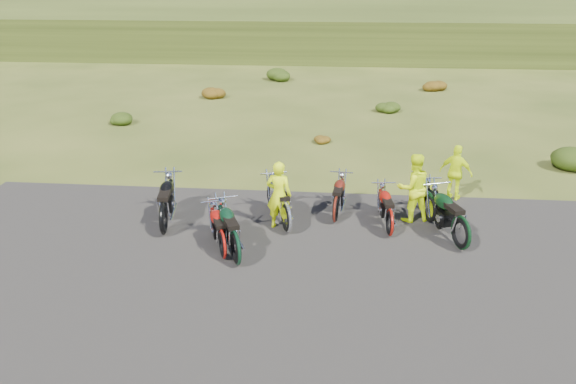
# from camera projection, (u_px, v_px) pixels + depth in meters

# --- Properties ---
(ground) EXTENTS (300.00, 300.00, 0.00)m
(ground) POSITION_uv_depth(u_px,v_px,m) (322.00, 258.00, 12.94)
(ground) COLOR #344316
(ground) RESTS_ON ground
(gravel_pad) EXTENTS (20.00, 12.00, 0.04)m
(gravel_pad) POSITION_uv_depth(u_px,v_px,m) (319.00, 306.00, 11.09)
(gravel_pad) COLOR black
(gravel_pad) RESTS_ON ground
(hill_slope) EXTENTS (300.00, 45.97, 9.37)m
(hill_slope) POSITION_uv_depth(u_px,v_px,m) (339.00, 32.00, 59.21)
(hill_slope) COLOR #2B3612
(hill_slope) RESTS_ON ground
(hill_plateau) EXTENTS (300.00, 90.00, 9.17)m
(hill_plateau) POSITION_uv_depth(u_px,v_px,m) (341.00, 2.00, 114.74)
(hill_plateau) COLOR #2B3612
(hill_plateau) RESTS_ON ground
(shrub_1) EXTENTS (1.03, 1.03, 0.61)m
(shrub_1) POSITION_uv_depth(u_px,v_px,m) (120.00, 117.00, 24.06)
(shrub_1) COLOR #1D370D
(shrub_1) RESTS_ON ground
(shrub_2) EXTENTS (1.30, 1.30, 0.77)m
(shrub_2) POSITION_uv_depth(u_px,v_px,m) (213.00, 91.00, 28.69)
(shrub_2) COLOR #62320C
(shrub_2) RESTS_ON ground
(shrub_3) EXTENTS (1.56, 1.56, 0.92)m
(shrub_3) POSITION_uv_depth(u_px,v_px,m) (280.00, 73.00, 33.32)
(shrub_3) COLOR #1D370D
(shrub_3) RESTS_ON ground
(shrub_4) EXTENTS (0.77, 0.77, 0.45)m
(shrub_4) POSITION_uv_depth(u_px,v_px,m) (320.00, 137.00, 21.41)
(shrub_4) COLOR #62320C
(shrub_4) RESTS_ON ground
(shrub_5) EXTENTS (1.03, 1.03, 0.61)m
(shrub_5) POSITION_uv_depth(u_px,v_px,m) (387.00, 106.00, 26.04)
(shrub_5) COLOR #1D370D
(shrub_5) RESTS_ON ground
(shrub_6) EXTENTS (1.30, 1.30, 0.77)m
(shrub_6) POSITION_uv_depth(u_px,v_px,m) (434.00, 84.00, 30.67)
(shrub_6) COLOR #62320C
(shrub_6) RESTS_ON ground
(motorcycle_0) EXTENTS (1.14, 2.44, 1.23)m
(motorcycle_0) POSITION_uv_depth(u_px,v_px,m) (165.00, 235.00, 14.07)
(motorcycle_0) COLOR black
(motorcycle_0) RESTS_ON ground
(motorcycle_1) EXTENTS (1.31, 2.03, 1.01)m
(motorcycle_1) POSITION_uv_depth(u_px,v_px,m) (223.00, 259.00, 12.90)
(motorcycle_1) COLOR #9A110B
(motorcycle_1) RESTS_ON ground
(motorcycle_2) EXTENTS (1.56, 2.34, 1.17)m
(motorcycle_2) POSITION_uv_depth(u_px,v_px,m) (237.00, 265.00, 12.63)
(motorcycle_2) COLOR black
(motorcycle_2) RESTS_ON ground
(motorcycle_3) EXTENTS (1.51, 2.38, 1.18)m
(motorcycle_3) POSITION_uv_depth(u_px,v_px,m) (286.00, 233.00, 14.16)
(motorcycle_3) COLOR #BBBCC0
(motorcycle_3) RESTS_ON ground
(motorcycle_4) EXTENTS (0.88, 2.03, 1.03)m
(motorcycle_4) POSITION_uv_depth(u_px,v_px,m) (335.00, 223.00, 14.73)
(motorcycle_4) COLOR #56170E
(motorcycle_4) RESTS_ON ground
(motorcycle_5) EXTENTS (0.89, 2.00, 1.01)m
(motorcycle_5) POSITION_uv_depth(u_px,v_px,m) (438.00, 230.00, 14.34)
(motorcycle_5) COLOR black
(motorcycle_5) RESTS_ON ground
(motorcycle_6) EXTENTS (0.87, 2.01, 1.02)m
(motorcycle_6) POSITION_uv_depth(u_px,v_px,m) (389.00, 236.00, 13.98)
(motorcycle_6) COLOR maroon
(motorcycle_6) RESTS_ON ground
(motorcycle_7) EXTENTS (1.51, 2.45, 1.22)m
(motorcycle_7) POSITION_uv_depth(u_px,v_px,m) (459.00, 249.00, 13.31)
(motorcycle_7) COLOR black
(motorcycle_7) RESTS_ON ground
(person_middle) EXTENTS (0.71, 0.53, 1.78)m
(person_middle) POSITION_uv_depth(u_px,v_px,m) (279.00, 196.00, 14.08)
(person_middle) COLOR #D0E80C
(person_middle) RESTS_ON ground
(person_right_a) EXTENTS (1.05, 0.93, 1.83)m
(person_right_a) POSITION_uv_depth(u_px,v_px,m) (413.00, 189.00, 14.50)
(person_right_a) COLOR #D0E80C
(person_right_a) RESTS_ON ground
(person_right_b) EXTENTS (1.01, 0.80, 1.61)m
(person_right_b) POSITION_uv_depth(u_px,v_px,m) (456.00, 174.00, 15.90)
(person_right_b) COLOR #D0E80C
(person_right_b) RESTS_ON ground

